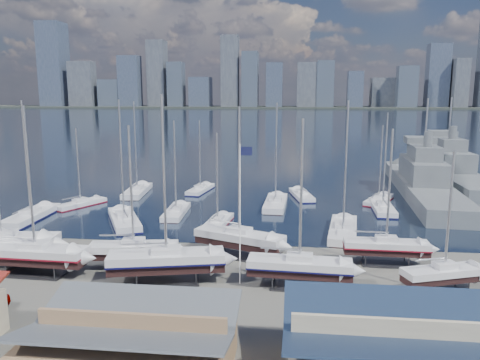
# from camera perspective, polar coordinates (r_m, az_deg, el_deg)

# --- Properties ---
(ground) EXTENTS (1400.00, 1400.00, 0.00)m
(ground) POSITION_cam_1_polar(r_m,az_deg,el_deg) (45.74, -6.14, -11.60)
(ground) COLOR #605E59
(ground) RESTS_ON ground
(water) EXTENTS (1400.00, 600.00, 0.40)m
(water) POSITION_cam_1_polar(r_m,az_deg,el_deg) (351.91, 4.95, 7.51)
(water) COLOR #1B273F
(water) RESTS_ON ground
(far_shore) EXTENTS (1400.00, 80.00, 2.20)m
(far_shore) POSITION_cam_1_polar(r_m,az_deg,el_deg) (611.65, 5.64, 8.81)
(far_shore) COLOR #2D332D
(far_shore) RESTS_ON ground
(skyline) EXTENTS (639.14, 43.80, 107.69)m
(skyline) POSITION_cam_1_polar(r_m,az_deg,el_deg) (605.77, 4.93, 12.40)
(skyline) COLOR #475166
(skyline) RESTS_ON far_shore
(shed_grey) EXTENTS (12.60, 8.40, 4.17)m
(shed_grey) POSITION_cam_1_polar(r_m,az_deg,el_deg) (30.92, -13.02, -18.75)
(shed_grey) COLOR #8C6B4C
(shed_grey) RESTS_ON ground
(shed_blue) EXTENTS (13.65, 9.45, 4.71)m
(shed_blue) POSITION_cam_1_polar(r_m,az_deg,el_deg) (29.99, 19.21, -19.46)
(shed_blue) COLOR #BFB293
(shed_blue) RESTS_ON ground
(sailboat_cradle_0) EXTENTS (11.45, 4.29, 17.92)m
(sailboat_cradle_0) POSITION_cam_1_polar(r_m,az_deg,el_deg) (53.81, -27.03, -6.87)
(sailboat_cradle_0) COLOR #2D2D33
(sailboat_cradle_0) RESTS_ON ground
(sailboat_cradle_1) EXTENTS (10.06, 3.15, 16.10)m
(sailboat_cradle_1) POSITION_cam_1_polar(r_m,az_deg,el_deg) (49.15, -23.67, -8.29)
(sailboat_cradle_1) COLOR #2D2D33
(sailboat_cradle_1) RESTS_ON ground
(sailboat_cradle_2) EXTENTS (8.90, 3.73, 14.23)m
(sailboat_cradle_2) POSITION_cam_1_polar(r_m,az_deg,el_deg) (47.92, -12.83, -8.24)
(sailboat_cradle_2) COLOR #2D2D33
(sailboat_cradle_2) RESTS_ON ground
(sailboat_cradle_3) EXTENTS (11.03, 5.27, 17.10)m
(sailboat_cradle_3) POSITION_cam_1_polar(r_m,az_deg,el_deg) (43.88, -8.94, -9.66)
(sailboat_cradle_3) COLOR #2D2D33
(sailboat_cradle_3) RESTS_ON ground
(sailboat_cradle_4) EXTENTS (10.04, 6.18, 15.90)m
(sailboat_cradle_4) POSITION_cam_1_polar(r_m,az_deg,el_deg) (49.92, -0.09, -7.11)
(sailboat_cradle_4) COLOR #2D2D33
(sailboat_cradle_4) RESTS_ON ground
(sailboat_cradle_5) EXTENTS (9.43, 3.12, 15.11)m
(sailboat_cradle_5) POSITION_cam_1_polar(r_m,az_deg,el_deg) (42.55, 7.26, -10.41)
(sailboat_cradle_5) COLOR #2D2D33
(sailboat_cradle_5) RESTS_ON ground
(sailboat_cradle_6) EXTENTS (8.48, 2.51, 13.82)m
(sailboat_cradle_6) POSITION_cam_1_polar(r_m,az_deg,el_deg) (49.91, 17.37, -7.74)
(sailboat_cradle_6) COLOR #2D2D33
(sailboat_cradle_6) RESTS_ON ground
(sailboat_cradle_7) EXTENTS (7.74, 4.48, 12.48)m
(sailboat_cradle_7) POSITION_cam_1_polar(r_m,az_deg,el_deg) (44.68, 23.65, -10.37)
(sailboat_cradle_7) COLOR #2D2D33
(sailboat_cradle_7) RESTS_ON ground
(sailboat_moored_0) EXTENTS (3.54, 11.53, 17.11)m
(sailboat_moored_0) POSITION_cam_1_polar(r_m,az_deg,el_deg) (71.14, -24.13, -4.18)
(sailboat_moored_0) COLOR black
(sailboat_moored_0) RESTS_ON water
(sailboat_moored_1) EXTENTS (5.98, 8.64, 12.69)m
(sailboat_moored_1) POSITION_cam_1_polar(r_m,az_deg,el_deg) (76.56, -18.86, -2.85)
(sailboat_moored_1) COLOR black
(sailboat_moored_1) RESTS_ON water
(sailboat_moored_2) EXTENTS (4.16, 11.32, 16.72)m
(sailboat_moored_2) POSITION_cam_1_polar(r_m,az_deg,el_deg) (83.30, -12.41, -1.48)
(sailboat_moored_2) COLOR black
(sailboat_moored_2) RESTS_ON water
(sailboat_moored_3) EXTENTS (8.10, 11.75, 17.24)m
(sailboat_moored_3) POSITION_cam_1_polar(r_m,az_deg,el_deg) (64.73, -13.93, -4.95)
(sailboat_moored_3) COLOR black
(sailboat_moored_3) RESTS_ON water
(sailboat_moored_4) EXTENTS (3.08, 9.50, 14.17)m
(sailboat_moored_4) POSITION_cam_1_polar(r_m,az_deg,el_deg) (67.99, -7.78, -3.99)
(sailboat_moored_4) COLOR black
(sailboat_moored_4) RESTS_ON water
(sailboat_moored_5) EXTENTS (3.81, 9.17, 13.30)m
(sailboat_moored_5) POSITION_cam_1_polar(r_m,az_deg,el_deg) (83.53, -4.85, -1.25)
(sailboat_moored_5) COLOR black
(sailboat_moored_5) RESTS_ON water
(sailboat_moored_6) EXTENTS (3.34, 8.80, 12.84)m
(sailboat_moored_6) POSITION_cam_1_polar(r_m,az_deg,el_deg) (61.96, -2.75, -5.34)
(sailboat_moored_6) COLOR black
(sailboat_moored_6) RESTS_ON water
(sailboat_moored_7) EXTENTS (3.50, 11.12, 16.62)m
(sailboat_moored_7) POSITION_cam_1_polar(r_m,az_deg,el_deg) (72.50, 4.35, -3.02)
(sailboat_moored_7) COLOR black
(sailboat_moored_7) RESTS_ON water
(sailboat_moored_8) EXTENTS (4.41, 9.59, 13.84)m
(sailboat_moored_8) POSITION_cam_1_polar(r_m,az_deg,el_deg) (79.22, 7.51, -1.94)
(sailboat_moored_8) COLOR black
(sailboat_moored_8) RESTS_ON water
(sailboat_moored_9) EXTENTS (4.67, 11.70, 17.19)m
(sailboat_moored_9) POSITION_cam_1_polar(r_m,az_deg,el_deg) (59.63, 12.45, -6.19)
(sailboat_moored_9) COLOR black
(sailboat_moored_9) RESTS_ON water
(sailboat_moored_10) EXTENTS (3.17, 10.25, 15.20)m
(sailboat_moored_10) POSITION_cam_1_polar(r_m,az_deg,el_deg) (72.85, 16.97, -3.40)
(sailboat_moored_10) COLOR black
(sailboat_moored_10) RESTS_ON water
(sailboat_moored_11) EXTENTS (6.06, 8.83, 12.95)m
(sailboat_moored_11) POSITION_cam_1_polar(r_m,az_deg,el_deg) (78.41, 16.56, -2.41)
(sailboat_moored_11) COLOR black
(sailboat_moored_11) RESTS_ON water
(naval_ship_east) EXTENTS (10.39, 45.65, 18.07)m
(naval_ship_east) POSITION_cam_1_polar(r_m,az_deg,el_deg) (87.43, 21.29, -0.50)
(naval_ship_east) COLOR #5A6164
(naval_ship_east) RESTS_ON water
(naval_ship_west) EXTENTS (7.58, 46.80, 18.21)m
(naval_ship_west) POSITION_cam_1_polar(r_m,az_deg,el_deg) (103.42, 23.79, 0.91)
(naval_ship_west) COLOR #5A6164
(naval_ship_west) RESTS_ON water
(car_b) EXTENTS (4.93, 3.40, 1.54)m
(car_b) POSITION_cam_1_polar(r_m,az_deg,el_deg) (35.91, -11.07, -16.81)
(car_b) COLOR gray
(car_b) RESTS_ON ground
(car_c) EXTENTS (3.84, 5.61, 1.42)m
(car_c) POSITION_cam_1_polar(r_m,az_deg,el_deg) (38.51, -15.15, -15.13)
(car_c) COLOR gray
(car_c) RESTS_ON ground
(car_d) EXTENTS (2.54, 5.38, 1.52)m
(car_d) POSITION_cam_1_polar(r_m,az_deg,el_deg) (34.65, -6.30, -17.76)
(car_d) COLOR gray
(car_d) RESTS_ON ground
(flagpole) EXTENTS (1.13, 0.12, 12.88)m
(flagpole) POSITION_cam_1_polar(r_m,az_deg,el_deg) (41.58, 0.12, -2.96)
(flagpole) COLOR white
(flagpole) RESTS_ON ground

